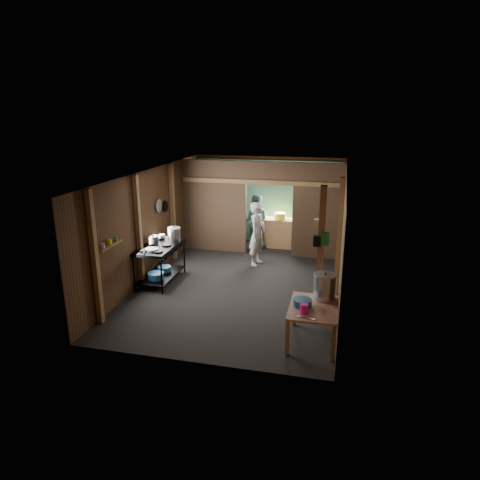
% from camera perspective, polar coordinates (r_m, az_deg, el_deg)
% --- Properties ---
extents(floor, '(4.50, 7.00, 0.00)m').
position_cam_1_polar(floor, '(10.29, 0.26, -5.55)').
color(floor, black).
rests_on(floor, ground).
extents(ceiling, '(4.50, 7.00, 0.00)m').
position_cam_1_polar(ceiling, '(9.60, 0.28, 8.94)').
color(ceiling, '#242423').
rests_on(ceiling, ground).
extents(wall_back, '(4.50, 0.00, 2.60)m').
position_cam_1_polar(wall_back, '(13.21, 3.75, 5.37)').
color(wall_back, '#4F331A').
rests_on(wall_back, ground).
extents(wall_front, '(4.50, 0.00, 2.60)m').
position_cam_1_polar(wall_front, '(6.69, -6.63, -6.35)').
color(wall_front, '#4F331A').
rests_on(wall_front, ground).
extents(wall_left, '(0.00, 7.00, 2.60)m').
position_cam_1_polar(wall_left, '(10.59, -11.67, 2.16)').
color(wall_left, '#4F331A').
rests_on(wall_left, ground).
extents(wall_right, '(0.00, 7.00, 2.60)m').
position_cam_1_polar(wall_right, '(9.63, 13.42, 0.57)').
color(wall_right, '#4F331A').
rests_on(wall_right, ground).
extents(partition_left, '(1.85, 0.10, 2.60)m').
position_cam_1_polar(partition_left, '(12.27, -3.42, 4.48)').
color(partition_left, '#503823').
rests_on(partition_left, floor).
extents(partition_right, '(1.35, 0.10, 2.60)m').
position_cam_1_polar(partition_right, '(11.77, 10.25, 3.71)').
color(partition_right, '#503823').
rests_on(partition_right, floor).
extents(partition_header, '(1.30, 0.10, 0.60)m').
position_cam_1_polar(partition_header, '(11.73, 3.96, 8.87)').
color(partition_header, '#503823').
rests_on(partition_header, wall_back).
extents(turquoise_panel, '(4.40, 0.06, 2.50)m').
position_cam_1_polar(turquoise_panel, '(13.16, 3.70, 5.11)').
color(turquoise_panel, '#5BA397').
rests_on(turquoise_panel, wall_back).
extents(back_counter, '(1.20, 0.50, 0.85)m').
position_cam_1_polar(back_counter, '(12.84, 4.58, 1.00)').
color(back_counter, '#A37946').
rests_on(back_counter, floor).
extents(wall_clock, '(0.20, 0.03, 0.20)m').
position_cam_1_polar(wall_clock, '(12.97, 4.83, 7.82)').
color(wall_clock, silver).
rests_on(wall_clock, wall_back).
extents(post_left_a, '(0.10, 0.12, 2.60)m').
position_cam_1_polar(post_left_a, '(8.38, -18.66, -2.32)').
color(post_left_a, '#A37946').
rests_on(post_left_a, floor).
extents(post_left_b, '(0.10, 0.12, 2.60)m').
position_cam_1_polar(post_left_b, '(9.87, -13.24, 0.98)').
color(post_left_b, '#A37946').
rests_on(post_left_b, floor).
extents(post_left_c, '(0.10, 0.12, 2.60)m').
position_cam_1_polar(post_left_c, '(11.63, -8.89, 3.62)').
color(post_left_c, '#A37946').
rests_on(post_left_c, floor).
extents(post_right, '(0.10, 0.12, 2.60)m').
position_cam_1_polar(post_right, '(9.44, 12.99, 0.27)').
color(post_right, '#A37946').
rests_on(post_right, floor).
extents(post_free, '(0.12, 0.12, 2.60)m').
position_cam_1_polar(post_free, '(8.39, 10.60, -1.67)').
color(post_free, '#A37946').
rests_on(post_free, floor).
extents(cross_beam, '(4.40, 0.12, 0.12)m').
position_cam_1_polar(cross_beam, '(11.77, 2.69, 7.68)').
color(cross_beam, '#A37946').
rests_on(cross_beam, wall_left).
extents(pan_lid_big, '(0.03, 0.34, 0.34)m').
position_cam_1_polar(pan_lid_big, '(10.85, -10.71, 4.47)').
color(pan_lid_big, gray).
rests_on(pan_lid_big, wall_left).
extents(pan_lid_small, '(0.03, 0.30, 0.30)m').
position_cam_1_polar(pan_lid_small, '(11.23, -9.86, 4.40)').
color(pan_lid_small, black).
rests_on(pan_lid_small, wall_left).
extents(wall_shelf, '(0.14, 0.80, 0.03)m').
position_cam_1_polar(wall_shelf, '(8.74, -16.86, -0.68)').
color(wall_shelf, '#A37946').
rests_on(wall_shelf, wall_left).
extents(jar_white, '(0.07, 0.07, 0.10)m').
position_cam_1_polar(jar_white, '(8.51, -17.72, -0.76)').
color(jar_white, silver).
rests_on(jar_white, wall_shelf).
extents(jar_yellow, '(0.08, 0.08, 0.10)m').
position_cam_1_polar(jar_yellow, '(8.72, -16.89, -0.28)').
color(jar_yellow, '#F8FA21').
rests_on(jar_yellow, wall_shelf).
extents(jar_green, '(0.06, 0.06, 0.10)m').
position_cam_1_polar(jar_green, '(8.90, -16.19, 0.13)').
color(jar_green, '#247B35').
rests_on(jar_green, wall_shelf).
extents(bag_white, '(0.22, 0.15, 0.32)m').
position_cam_1_polar(bag_white, '(8.33, 10.47, 1.66)').
color(bag_white, silver).
rests_on(bag_white, post_free).
extents(bag_green, '(0.16, 0.12, 0.24)m').
position_cam_1_polar(bag_green, '(8.24, 11.18, 0.15)').
color(bag_green, '#247B35').
rests_on(bag_green, post_free).
extents(bag_black, '(0.14, 0.10, 0.20)m').
position_cam_1_polar(bag_black, '(8.24, 10.18, -0.16)').
color(bag_black, black).
rests_on(bag_black, post_free).
extents(gas_range, '(0.79, 1.53, 0.90)m').
position_cam_1_polar(gas_range, '(10.33, -10.49, -3.07)').
color(gas_range, black).
rests_on(gas_range, floor).
extents(prep_table, '(0.83, 1.14, 0.67)m').
position_cam_1_polar(prep_table, '(7.76, 9.60, -10.94)').
color(prep_table, tan).
rests_on(prep_table, floor).
extents(stove_pot_large, '(0.39, 0.39, 0.32)m').
position_cam_1_polar(stove_pot_large, '(10.53, -8.71, 0.79)').
color(stove_pot_large, silver).
rests_on(stove_pot_large, gas_range).
extents(stove_pot_med, '(0.34, 0.34, 0.22)m').
position_cam_1_polar(stove_pot_med, '(10.26, -11.44, -0.07)').
color(stove_pot_med, silver).
rests_on(stove_pot_med, gas_range).
extents(stove_saucepan, '(0.19, 0.19, 0.11)m').
position_cam_1_polar(stove_saucepan, '(10.68, -10.38, 0.45)').
color(stove_saucepan, silver).
rests_on(stove_saucepan, gas_range).
extents(frying_pan, '(0.45, 0.58, 0.07)m').
position_cam_1_polar(frying_pan, '(9.83, -11.58, -1.24)').
color(frying_pan, gray).
rests_on(frying_pan, gas_range).
extents(blue_tub_front, '(0.37, 0.37, 0.15)m').
position_cam_1_polar(blue_tub_front, '(10.16, -11.08, -4.67)').
color(blue_tub_front, navy).
rests_on(blue_tub_front, gas_range).
extents(blue_tub_back, '(0.32, 0.32, 0.13)m').
position_cam_1_polar(blue_tub_back, '(10.58, -9.99, -3.79)').
color(blue_tub_back, navy).
rests_on(blue_tub_back, gas_range).
extents(stock_pot, '(0.44, 0.44, 0.49)m').
position_cam_1_polar(stock_pot, '(7.87, 11.14, -6.12)').
color(stock_pot, silver).
rests_on(stock_pot, prep_table).
extents(wash_basin, '(0.38, 0.38, 0.12)m').
position_cam_1_polar(wash_basin, '(7.59, 8.26, -8.20)').
color(wash_basin, navy).
rests_on(wash_basin, prep_table).
extents(pink_bucket, '(0.17, 0.17, 0.17)m').
position_cam_1_polar(pink_bucket, '(7.32, 8.48, -9.00)').
color(pink_bucket, '#E11D9B').
rests_on(pink_bucket, prep_table).
extents(knife, '(0.30, 0.08, 0.01)m').
position_cam_1_polar(knife, '(7.20, 8.77, -10.16)').
color(knife, silver).
rests_on(knife, prep_table).
extents(yellow_tub, '(0.33, 0.33, 0.18)m').
position_cam_1_polar(yellow_tub, '(12.69, 5.34, 3.19)').
color(yellow_tub, '#F8FA21').
rests_on(yellow_tub, back_counter).
extents(red_cup, '(0.12, 0.12, 0.14)m').
position_cam_1_polar(red_cup, '(12.77, 3.10, 3.23)').
color(red_cup, '#C33800').
rests_on(red_cup, back_counter).
extents(cook, '(0.53, 0.68, 1.67)m').
position_cam_1_polar(cook, '(11.20, 2.32, 0.83)').
color(cook, beige).
rests_on(cook, floor).
extents(worker_back, '(0.77, 0.60, 1.57)m').
position_cam_1_polar(worker_back, '(12.67, 2.05, 2.52)').
color(worker_back, teal).
rests_on(worker_back, floor).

